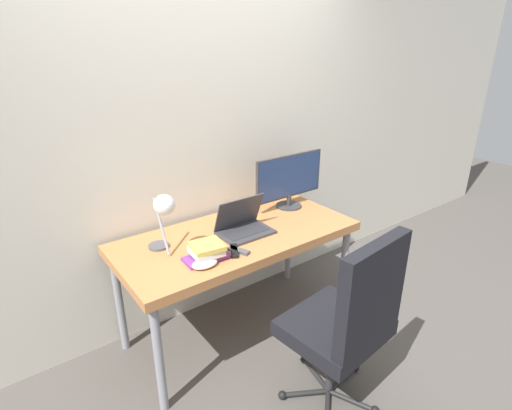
% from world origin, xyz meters
% --- Properties ---
extents(ground_plane, '(12.00, 12.00, 0.00)m').
position_xyz_m(ground_plane, '(0.00, 0.00, 0.00)').
color(ground_plane, '#514C47').
extents(wall_back, '(8.00, 0.05, 2.60)m').
position_xyz_m(wall_back, '(0.00, 0.80, 1.30)').
color(wall_back, beige).
rests_on(wall_back, ground_plane).
extents(desk, '(1.57, 0.73, 0.77)m').
position_xyz_m(desk, '(0.00, 0.37, 0.71)').
color(desk, '#B77542').
rests_on(desk, ground_plane).
extents(laptop, '(0.34, 0.24, 0.24)m').
position_xyz_m(laptop, '(0.04, 0.35, 0.82)').
color(laptop, '#38383D').
rests_on(laptop, desk).
extents(monitor, '(0.60, 0.19, 0.40)m').
position_xyz_m(monitor, '(0.57, 0.51, 0.99)').
color(monitor, '#333338').
rests_on(monitor, desk).
extents(desk_lamp, '(0.12, 0.27, 0.38)m').
position_xyz_m(desk_lamp, '(-0.49, 0.37, 1.05)').
color(desk_lamp, '#4C4C51').
rests_on(desk_lamp, desk).
extents(office_chair, '(0.58, 0.57, 1.08)m').
position_xyz_m(office_chair, '(0.10, -0.51, 0.61)').
color(office_chair, black).
rests_on(office_chair, ground_plane).
extents(book_stack, '(0.27, 0.19, 0.10)m').
position_xyz_m(book_stack, '(-0.33, 0.19, 0.82)').
color(book_stack, '#753384').
rests_on(book_stack, desk).
extents(tv_remote, '(0.09, 0.14, 0.02)m').
position_xyz_m(tv_remote, '(-0.14, 0.15, 0.78)').
color(tv_remote, '#4C4C51').
rests_on(tv_remote, desk).
extents(media_remote, '(0.11, 0.15, 0.02)m').
position_xyz_m(media_remote, '(-0.16, 0.17, 0.78)').
color(media_remote, black).
rests_on(media_remote, desk).
extents(game_controller, '(0.15, 0.10, 0.04)m').
position_xyz_m(game_controller, '(-0.38, 0.13, 0.79)').
color(game_controller, white).
rests_on(game_controller, desk).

